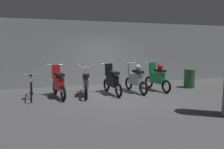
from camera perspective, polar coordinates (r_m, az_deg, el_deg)
ground_plane at (r=8.08m, az=0.43°, el=-5.57°), size 80.00×80.00×0.00m
back_wall at (r=10.26m, az=-3.93°, el=5.73°), size 16.00×0.30×3.02m
motorbike_slot_0 at (r=7.88m, az=-14.35°, el=-2.23°), size 0.58×1.67×1.29m
motorbike_slot_1 at (r=8.03m, az=-7.07°, el=-2.13°), size 0.61×1.93×1.15m
motorbike_slot_2 at (r=8.17m, az=-0.06°, el=-1.64°), size 0.59×1.68×1.29m
motorbike_slot_3 at (r=8.53m, az=6.38°, el=-1.02°), size 0.59×1.68×1.29m
motorbike_slot_4 at (r=9.03m, az=12.08°, el=-0.67°), size 0.58×1.67×1.29m
bicycle at (r=8.04m, az=-21.03°, el=-3.51°), size 0.50×1.73×0.89m
trash_bin at (r=10.06m, az=20.26°, el=-1.00°), size 0.47×0.47×0.84m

